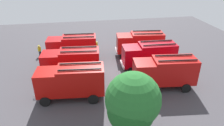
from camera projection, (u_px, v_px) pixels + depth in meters
ground_plane at (112, 72)px, 27.56m from camera, size 53.00×53.00×0.00m
fire_truck_0 at (140, 43)px, 31.46m from camera, size 7.42×3.37×3.88m
fire_truck_1 at (72, 46)px, 30.09m from camera, size 7.36×3.17×3.88m
fire_truck_2 at (149, 55)px, 27.46m from camera, size 7.28×2.96×3.88m
fire_truck_3 at (71, 62)px, 25.58m from camera, size 7.39×3.28×3.88m
fire_truck_4 at (165, 71)px, 23.40m from camera, size 7.41×3.35×3.88m
fire_truck_5 at (71, 81)px, 21.56m from camera, size 7.39×3.26×3.88m
firefighter_0 at (39, 50)px, 31.97m from camera, size 0.47×0.46×1.70m
firefighter_1 at (97, 46)px, 33.49m from camera, size 0.36×0.47×1.65m
tree_0 at (133, 99)px, 15.05m from camera, size 4.17×4.17×6.46m
tree_1 at (131, 110)px, 14.99m from camera, size 3.53×3.53×5.47m
traffic_cone_0 at (160, 74)px, 26.61m from camera, size 0.39×0.39×0.55m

